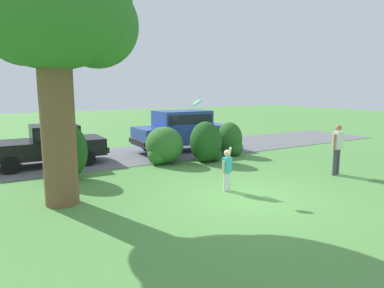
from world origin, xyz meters
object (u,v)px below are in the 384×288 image
Objects in this scene: oak_tree_large at (54,12)px; child_thrower at (227,167)px; adult_onlooker at (337,147)px; frisbee at (197,102)px; parked_suv at (182,128)px; parked_sedan at (49,144)px.

oak_tree_large is 5.16× the size of child_thrower.
child_thrower is 0.74× the size of adult_onlooker.
child_thrower is 4.58× the size of frisbee.
frisbee reaches higher than parked_suv.
child_thrower is at bearing -17.99° from oak_tree_large.
child_thrower is (-2.09, -6.35, -0.36)m from parked_suv.
frisbee is (3.69, -0.57, -2.22)m from oak_tree_large.
parked_suv is at bearing 0.58° from parked_sedan.
parked_suv is 16.75× the size of frisbee.
frisbee is (3.31, -5.49, 1.69)m from parked_sedan.
parked_suv is (5.93, 0.06, 0.23)m from parked_sedan.
parked_suv reaches higher than child_thrower.
oak_tree_large is at bearing 168.19° from adult_onlooker.
parked_sedan is at bearing 85.49° from oak_tree_large.
child_thrower is 2.06m from frisbee.
parked_sedan is (0.39, 4.91, -3.91)m from oak_tree_large.
parked_suv is at bearing 38.20° from oak_tree_large.
adult_onlooker reaches higher than parked_sedan.
adult_onlooker is at bearing -14.02° from frisbee.
parked_suv reaches higher than parked_sedan.
adult_onlooker is (4.34, -0.42, 0.27)m from child_thrower.
adult_onlooker is (2.25, -6.77, -0.09)m from parked_suv.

